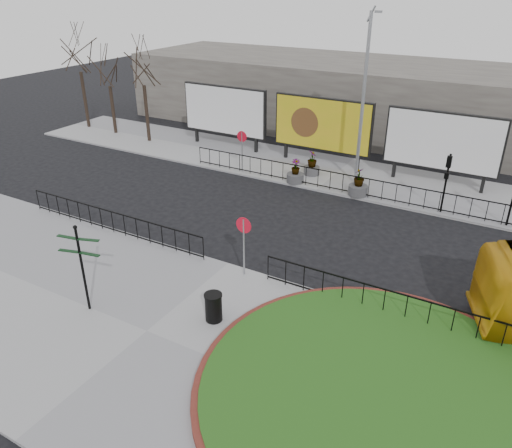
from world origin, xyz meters
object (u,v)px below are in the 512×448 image
Objects in this scene: billboard_mid at (322,125)px; planter_a at (295,175)px; planter_c at (358,186)px; litter_bin at (214,307)px; fingerpost_sign at (81,260)px; planter_b at (312,166)px; lamp_post at (363,99)px.

billboard_mid is 4.11m from planter_a.
litter_bin is at bearing -92.74° from planter_c.
planter_b is at bearing 74.08° from fingerpost_sign.
billboard_mid is 6.04× the size of litter_bin.
planter_a is at bearing 180.00° from planter_c.
billboard_mid is 18.05m from fingerpost_sign.
planter_b is 3.76m from planter_c.
litter_bin is at bearing -76.42° from planter_a.
lamp_post is 16.77m from fingerpost_sign.
lamp_post is 6.77× the size of planter_a.
fingerpost_sign is 2.29× the size of planter_b.
planter_b reaches higher than litter_bin.
planter_b is at bearing 154.80° from planter_c.
planter_b is 0.95× the size of planter_c.
planter_b is at bearing 79.38° from planter_a.
lamp_post is at bearing 0.00° from planter_b.
planter_b is (-2.71, 0.00, -4.18)m from lamp_post.
lamp_post is 2.81× the size of fingerpost_sign.
fingerpost_sign is at bearing -158.39° from litter_bin.
lamp_post is 6.44× the size of planter_b.
planter_b is (-2.79, 14.39, 0.01)m from litter_bin.
lamp_post reaches higher than fingerpost_sign.
planter_b is at bearing -81.35° from billboard_mid.
litter_bin is at bearing 10.59° from fingerpost_sign.
planter_b is (1.37, 16.04, -1.45)m from fingerpost_sign.
planter_b is (0.30, 1.60, 0.07)m from planter_a.
billboard_mid is 4.32× the size of planter_b.
fingerpost_sign is at bearing -94.90° from planter_b.
litter_bin is 0.75× the size of planter_a.
billboard_mid is at bearing 100.69° from litter_bin.
fingerpost_sign reaches higher than litter_bin.
planter_c is (3.70, -3.57, -1.96)m from billboard_mid.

